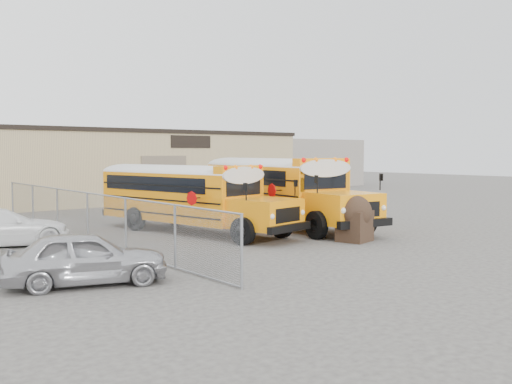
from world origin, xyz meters
TOP-DOWN VIEW (x-y plane):
  - ground at (0.00, 0.00)m, footprint 120.00×120.00m
  - warehouse at (-0.00, 19.99)m, footprint 30.20×10.20m
  - chainlink_fence at (-6.00, 3.00)m, footprint 0.07×18.07m
  - distant_building_right at (24.00, 24.00)m, footprint 10.00×8.00m
  - school_bus_left at (-2.84, 8.71)m, footprint 4.06×9.70m
  - school_bus_right at (3.44, 8.69)m, footprint 3.88×10.56m
  - tarp_bundle at (1.60, -2.82)m, footprint 1.32×1.24m
  - car_silver at (-8.65, -3.23)m, footprint 4.20×2.72m
  - car_white at (-8.67, 4.02)m, footprint 4.76×2.51m

SIDE VIEW (x-z plane):
  - ground at x=0.00m, z-range 0.00..0.00m
  - car_white at x=-8.67m, z-range 0.00..1.32m
  - car_silver at x=-8.65m, z-range 0.00..1.33m
  - tarp_bundle at x=1.60m, z-range 0.02..1.70m
  - chainlink_fence at x=-6.00m, z-range 0.00..1.80m
  - school_bus_left at x=-2.84m, z-range 0.22..2.98m
  - school_bus_right at x=3.44m, z-range 0.24..3.26m
  - distant_building_right at x=24.00m, z-range 0.00..4.40m
  - warehouse at x=0.00m, z-range 0.04..4.71m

